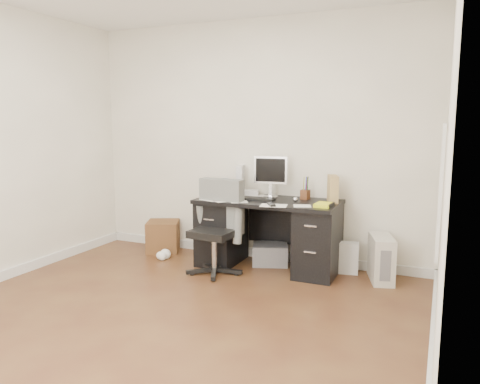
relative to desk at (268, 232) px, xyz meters
The scene contains 18 objects.
ground 1.73m from the desk, 100.29° to the right, with size 4.00×4.00×0.00m, color #462316.
room_shell 2.07m from the desk, 99.37° to the right, with size 4.02×4.02×2.71m.
desk is the anchor object (origin of this frame).
loose_papers 0.41m from the desk, 165.47° to the right, with size 1.10×0.60×0.00m, color white, non-canonical shape.
lcd_monitor 0.60m from the desk, 100.15° to the left, with size 0.37×0.21×0.46m, color silver, non-canonical shape.
keyboard 0.39m from the desk, 160.81° to the right, with size 0.44×0.15×0.02m, color black.
computer_mouse 0.48m from the desk, ahead, with size 0.05×0.05×0.05m, color silver.
travel_mug 0.69m from the desk, behind, with size 0.09×0.09×0.20m, color navy.
white_binder 0.71m from the desk, 151.19° to the left, with size 0.13×0.29×0.33m, color silver.
magazine_file 0.83m from the desk, 11.63° to the left, with size 0.12×0.24×0.28m, color tan.
pen_cup 0.62m from the desk, 28.33° to the left, with size 0.10×0.10×0.24m, color #542F18, non-canonical shape.
yellow_book 0.75m from the desk, 13.54° to the right, with size 0.16×0.20×0.03m, color yellow.
paper_remote 0.50m from the desk, 61.00° to the right, with size 0.26×0.21×0.02m, color white, non-canonical shape.
office_chair 0.60m from the desk, 139.58° to the right, with size 0.55×0.55×0.98m, color #555755, non-canonical shape.
pc_tower 1.19m from the desk, ahead, with size 0.20×0.45×0.45m, color beige.
shopping_bag 0.86m from the desk, 11.60° to the left, with size 0.24×0.17×0.33m, color silver.
wicker_basket 1.42m from the desk, behind, with size 0.37×0.37×0.37m, color #452B14.
desk_printer 0.32m from the desk, 99.24° to the left, with size 0.38×0.32×0.23m, color slate.
Camera 1 is at (1.98, -2.95, 1.58)m, focal length 35.00 mm.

